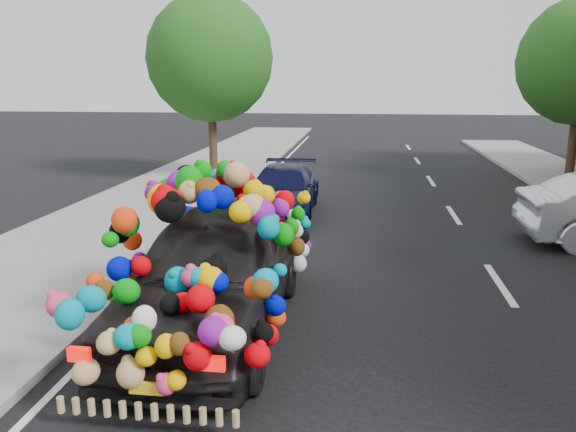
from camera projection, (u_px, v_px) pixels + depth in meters
The scene contains 7 objects.
ground at pixel (286, 275), 9.80m from camera, with size 100.00×100.00×0.00m, color black.
sidewalk at pixel (55, 262), 10.33m from camera, with size 4.00×60.00×0.12m, color gray.
kerb at pixel (157, 266), 10.08m from camera, with size 0.15×60.00×0.13m, color gray.
lane_markings at pixel (500, 284), 9.34m from camera, with size 6.00×50.00×0.01m, color silver, non-canonical shape.
tree_near_sidewalk at pixel (210, 58), 18.49m from camera, with size 4.20×4.20×6.13m.
plush_art_car at pixel (212, 245), 7.45m from camera, with size 2.30×4.98×2.28m.
navy_sedan at pixel (282, 191), 14.19m from camera, with size 1.67×4.11×1.19m, color black.
Camera 1 is at (1.25, -9.20, 3.30)m, focal length 35.00 mm.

